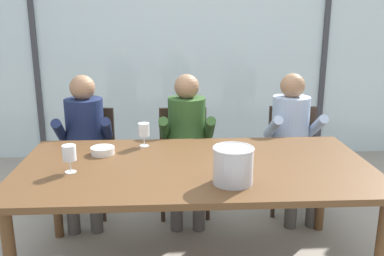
{
  "coord_description": "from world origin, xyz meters",
  "views": [
    {
      "loc": [
        -0.16,
        -2.59,
        1.71
      ],
      "look_at": [
        0.0,
        0.35,
        0.91
      ],
      "focal_mm": 39.87,
      "sensor_mm": 36.0,
      "label": 1
    }
  ],
  "objects_px": {
    "person_olive_shirt": "(187,136)",
    "ice_bucket_primary": "(233,165)",
    "dining_table": "(195,174)",
    "person_pale_blue_shirt": "(293,135)",
    "wine_glass_near_bucket": "(69,154)",
    "wine_glass_by_left_taster": "(144,131)",
    "tasting_bowl": "(103,151)",
    "chair_left_of_center": "(183,151)",
    "chair_center": "(293,149)",
    "chair_near_curtain": "(89,151)",
    "person_navy_polo": "(85,138)"
  },
  "relations": [
    {
      "from": "person_navy_polo",
      "to": "person_pale_blue_shirt",
      "type": "height_order",
      "value": "same"
    },
    {
      "from": "wine_glass_near_bucket",
      "to": "tasting_bowl",
      "type": "bearing_deg",
      "value": 66.77
    },
    {
      "from": "person_navy_polo",
      "to": "wine_glass_near_bucket",
      "type": "distance_m",
      "value": 0.97
    },
    {
      "from": "person_pale_blue_shirt",
      "to": "wine_glass_by_left_taster",
      "type": "relative_size",
      "value": 6.97
    },
    {
      "from": "chair_center",
      "to": "person_navy_polo",
      "type": "relative_size",
      "value": 0.74
    },
    {
      "from": "wine_glass_near_bucket",
      "to": "person_olive_shirt",
      "type": "bearing_deg",
      "value": 51.44
    },
    {
      "from": "person_olive_shirt",
      "to": "tasting_bowl",
      "type": "xyz_separation_m",
      "value": [
        -0.61,
        -0.61,
        0.09
      ]
    },
    {
      "from": "dining_table",
      "to": "ice_bucket_primary",
      "type": "distance_m",
      "value": 0.41
    },
    {
      "from": "chair_left_of_center",
      "to": "wine_glass_near_bucket",
      "type": "height_order",
      "value": "wine_glass_near_bucket"
    },
    {
      "from": "ice_bucket_primary",
      "to": "chair_near_curtain",
      "type": "bearing_deg",
      "value": 128.75
    },
    {
      "from": "tasting_bowl",
      "to": "wine_glass_by_left_taster",
      "type": "height_order",
      "value": "wine_glass_by_left_taster"
    },
    {
      "from": "person_olive_shirt",
      "to": "ice_bucket_primary",
      "type": "xyz_separation_m",
      "value": [
        0.21,
        -1.17,
        0.17
      ]
    },
    {
      "from": "chair_left_of_center",
      "to": "person_navy_polo",
      "type": "xyz_separation_m",
      "value": [
        -0.83,
        -0.12,
        0.17
      ]
    },
    {
      "from": "person_pale_blue_shirt",
      "to": "tasting_bowl",
      "type": "height_order",
      "value": "person_pale_blue_shirt"
    },
    {
      "from": "chair_near_curtain",
      "to": "person_navy_polo",
      "type": "bearing_deg",
      "value": -80.53
    },
    {
      "from": "person_navy_polo",
      "to": "wine_glass_near_bucket",
      "type": "height_order",
      "value": "person_navy_polo"
    },
    {
      "from": "person_olive_shirt",
      "to": "wine_glass_by_left_taster",
      "type": "relative_size",
      "value": 6.97
    },
    {
      "from": "chair_center",
      "to": "tasting_bowl",
      "type": "relative_size",
      "value": 5.44
    },
    {
      "from": "chair_left_of_center",
      "to": "ice_bucket_primary",
      "type": "relative_size",
      "value": 3.73
    },
    {
      "from": "ice_bucket_primary",
      "to": "tasting_bowl",
      "type": "distance_m",
      "value": 1.0
    },
    {
      "from": "chair_center",
      "to": "chair_near_curtain",
      "type": "bearing_deg",
      "value": -175.15
    },
    {
      "from": "chair_center",
      "to": "tasting_bowl",
      "type": "height_order",
      "value": "chair_center"
    },
    {
      "from": "chair_left_of_center",
      "to": "person_pale_blue_shirt",
      "type": "distance_m",
      "value": 0.96
    },
    {
      "from": "chair_near_curtain",
      "to": "person_olive_shirt",
      "type": "height_order",
      "value": "person_olive_shirt"
    },
    {
      "from": "person_pale_blue_shirt",
      "to": "ice_bucket_primary",
      "type": "relative_size",
      "value": 5.07
    },
    {
      "from": "person_navy_polo",
      "to": "person_pale_blue_shirt",
      "type": "bearing_deg",
      "value": -4.63
    },
    {
      "from": "dining_table",
      "to": "wine_glass_by_left_taster",
      "type": "relative_size",
      "value": 13.13
    },
    {
      "from": "person_olive_shirt",
      "to": "wine_glass_near_bucket",
      "type": "xyz_separation_m",
      "value": [
        -0.76,
        -0.95,
        0.18
      ]
    },
    {
      "from": "dining_table",
      "to": "chair_near_curtain",
      "type": "relative_size",
      "value": 2.56
    },
    {
      "from": "dining_table",
      "to": "ice_bucket_primary",
      "type": "relative_size",
      "value": 9.55
    },
    {
      "from": "person_pale_blue_shirt",
      "to": "wine_glass_near_bucket",
      "type": "height_order",
      "value": "person_pale_blue_shirt"
    },
    {
      "from": "ice_bucket_primary",
      "to": "tasting_bowl",
      "type": "relative_size",
      "value": 1.46
    },
    {
      "from": "dining_table",
      "to": "person_navy_polo",
      "type": "bearing_deg",
      "value": 135.48
    },
    {
      "from": "chair_near_curtain",
      "to": "tasting_bowl",
      "type": "height_order",
      "value": "chair_near_curtain"
    },
    {
      "from": "person_olive_shirt",
      "to": "ice_bucket_primary",
      "type": "relative_size",
      "value": 5.07
    },
    {
      "from": "wine_glass_by_left_taster",
      "to": "wine_glass_near_bucket",
      "type": "height_order",
      "value": "same"
    },
    {
      "from": "wine_glass_by_left_taster",
      "to": "wine_glass_near_bucket",
      "type": "xyz_separation_m",
      "value": [
        -0.43,
        -0.51,
        0.0
      ]
    },
    {
      "from": "ice_bucket_primary",
      "to": "wine_glass_by_left_taster",
      "type": "relative_size",
      "value": 1.37
    },
    {
      "from": "chair_left_of_center",
      "to": "chair_center",
      "type": "xyz_separation_m",
      "value": [
        0.98,
        0.0,
        0.0
      ]
    },
    {
      "from": "person_olive_shirt",
      "to": "tasting_bowl",
      "type": "distance_m",
      "value": 0.87
    },
    {
      "from": "chair_center",
      "to": "person_olive_shirt",
      "type": "bearing_deg",
      "value": -166.33
    },
    {
      "from": "dining_table",
      "to": "person_olive_shirt",
      "type": "distance_m",
      "value": 0.86
    },
    {
      "from": "wine_glass_by_left_taster",
      "to": "tasting_bowl",
      "type": "bearing_deg",
      "value": -149.17
    },
    {
      "from": "wine_glass_near_bucket",
      "to": "person_navy_polo",
      "type": "bearing_deg",
      "value": 95.81
    },
    {
      "from": "dining_table",
      "to": "person_olive_shirt",
      "type": "xyz_separation_m",
      "value": [
        -0.02,
        0.86,
        0.0
      ]
    },
    {
      "from": "person_navy_polo",
      "to": "wine_glass_near_bucket",
      "type": "relative_size",
      "value": 6.97
    },
    {
      "from": "chair_center",
      "to": "person_pale_blue_shirt",
      "type": "xyz_separation_m",
      "value": [
        -0.05,
        -0.12,
        0.17
      ]
    },
    {
      "from": "person_pale_blue_shirt",
      "to": "tasting_bowl",
      "type": "distance_m",
      "value": 1.64
    },
    {
      "from": "chair_near_curtain",
      "to": "chair_left_of_center",
      "type": "relative_size",
      "value": 1.0
    },
    {
      "from": "chair_center",
      "to": "person_olive_shirt",
      "type": "distance_m",
      "value": 0.98
    }
  ]
}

